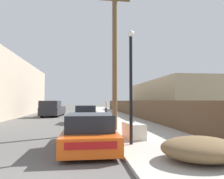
# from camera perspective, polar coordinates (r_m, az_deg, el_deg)

# --- Properties ---
(sidewalk_curb) EXTENTS (4.20, 63.00, 0.12)m
(sidewalk_curb) POSITION_cam_1_polar(r_m,az_deg,el_deg) (27.13, -0.29, -6.55)
(sidewalk_curb) COLOR #ADA89E
(sidewalk_curb) RESTS_ON ground
(discarded_fridge) EXTENTS (0.79, 1.67, 0.68)m
(discarded_fridge) POSITION_cam_1_polar(r_m,az_deg,el_deg) (9.91, 5.63, -10.61)
(discarded_fridge) COLOR silver
(discarded_fridge) RESTS_ON sidewalk_curb
(parked_sports_car_red) EXTENTS (1.88, 4.63, 1.29)m
(parked_sports_car_red) POSITION_cam_1_polar(r_m,az_deg,el_deg) (8.40, -6.00, -11.06)
(parked_sports_car_red) COLOR #E05114
(parked_sports_car_red) RESTS_ON ground
(car_parked_mid) EXTENTS (2.05, 4.32, 1.39)m
(car_parked_mid) POSITION_cam_1_polar(r_m,az_deg,el_deg) (18.14, -6.74, -6.45)
(car_parked_mid) COLOR gray
(car_parked_mid) RESTS_ON ground
(pickup_truck) EXTENTS (2.38, 5.47, 1.77)m
(pickup_truck) POSITION_cam_1_polar(r_m,az_deg,el_deg) (25.46, -15.34, -4.83)
(pickup_truck) COLOR #232328
(pickup_truck) RESTS_ON ground
(utility_pole) EXTENTS (1.80, 0.28, 8.42)m
(utility_pole) POSITION_cam_1_polar(r_m,az_deg,el_deg) (12.79, 0.71, 9.18)
(utility_pole) COLOR brown
(utility_pole) RESTS_ON sidewalk_curb
(street_lamp) EXTENTS (0.26, 0.26, 4.39)m
(street_lamp) POSITION_cam_1_polar(r_m,az_deg,el_deg) (8.43, 4.95, 3.29)
(street_lamp) COLOR black
(street_lamp) RESTS_ON sidewalk_curb
(brush_pile) EXTENTS (2.16, 1.99, 0.65)m
(brush_pile) POSITION_cam_1_polar(r_m,az_deg,el_deg) (6.68, 22.02, -14.16)
(brush_pile) COLOR brown
(brush_pile) RESTS_ON sidewalk_curb
(wooden_fence) EXTENTS (0.08, 39.58, 1.66)m
(wooden_fence) POSITION_cam_1_polar(r_m,az_deg,el_deg) (25.14, 4.78, -4.80)
(wooden_fence) COLOR brown
(wooden_fence) RESTS_ON sidewalk_curb
(building_right_house) EXTENTS (6.00, 16.57, 4.15)m
(building_right_house) POSITION_cam_1_polar(r_m,az_deg,el_deg) (28.11, 15.09, -2.21)
(building_right_house) COLOR tan
(building_right_house) RESTS_ON ground
(pedestrian) EXTENTS (0.34, 0.34, 1.62)m
(pedestrian) POSITION_cam_1_polar(r_m,az_deg,el_deg) (25.88, -1.55, -4.75)
(pedestrian) COLOR #282D42
(pedestrian) RESTS_ON sidewalk_curb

